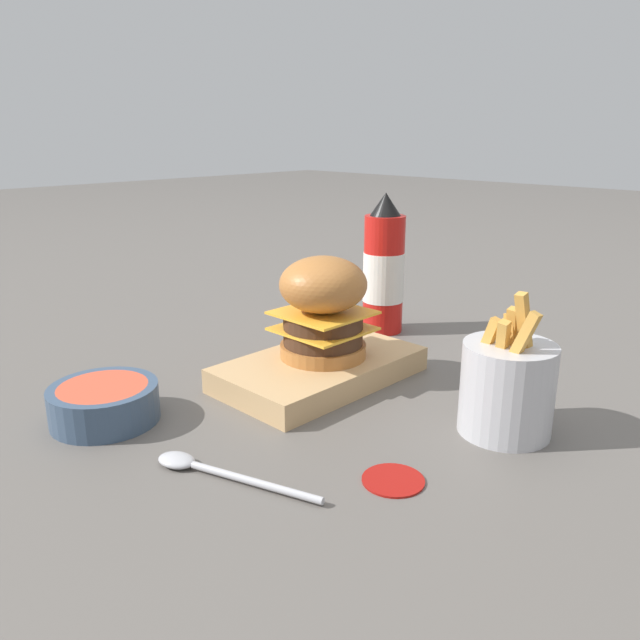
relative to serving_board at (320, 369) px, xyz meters
The scene contains 8 objects.
ground_plane 0.05m from the serving_board, 49.51° to the right, with size 6.00×6.00×0.00m, color #5B5651.
serving_board is the anchor object (origin of this frame).
burger 0.08m from the serving_board, 164.88° to the right, with size 0.11×0.11×0.13m.
ketchup_bottle 0.24m from the serving_board, 160.97° to the right, with size 0.06×0.06×0.22m.
fries_basket 0.24m from the serving_board, 98.70° to the left, with size 0.10×0.10×0.16m.
side_bowl 0.26m from the serving_board, 19.59° to the right, with size 0.12×0.12×0.04m.
spoon 0.25m from the serving_board, 18.89° to the left, with size 0.07×0.17×0.01m.
ketchup_puddle 0.25m from the serving_board, 60.16° to the left, with size 0.06×0.06×0.00m.
Camera 1 is at (0.49, 0.56, 0.31)m, focal length 35.00 mm.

